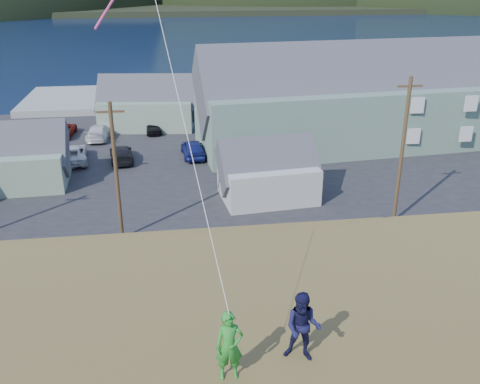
% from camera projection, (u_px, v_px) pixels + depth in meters
% --- Properties ---
extents(ground, '(900.00, 900.00, 0.00)m').
position_uv_depth(ground, '(195.00, 246.00, 33.20)').
color(ground, '#0A1638').
rests_on(ground, ground).
extents(grass_strip, '(110.00, 8.00, 0.10)m').
position_uv_depth(grass_strip, '(197.00, 261.00, 31.36)').
color(grass_strip, '#4C3D19').
rests_on(grass_strip, ground).
extents(waterfront_lot, '(72.00, 36.00, 0.12)m').
position_uv_depth(waterfront_lot, '(184.00, 157.00, 48.71)').
color(waterfront_lot, '#28282B').
rests_on(waterfront_lot, ground).
extents(wharf, '(26.00, 14.00, 0.90)m').
position_uv_depth(wharf, '(130.00, 99.00, 68.82)').
color(wharf, gray).
rests_on(wharf, ground).
extents(lodge, '(34.54, 12.51, 11.89)m').
position_uv_depth(lodge, '(375.00, 98.00, 50.82)').
color(lodge, slate).
rests_on(lodge, waterfront_lot).
extents(shed_palegreen_near, '(8.77, 5.71, 6.19)m').
position_uv_depth(shed_palegreen_near, '(11.00, 159.00, 41.33)').
color(shed_palegreen_near, gray).
rests_on(shed_palegreen_near, waterfront_lot).
extents(shed_white, '(7.59, 5.43, 5.69)m').
position_uv_depth(shed_white, '(268.00, 172.00, 39.03)').
color(shed_white, beige).
rests_on(shed_white, waterfront_lot).
extents(shed_palegreen_far, '(10.83, 6.96, 6.87)m').
position_uv_depth(shed_palegreen_far, '(147.00, 104.00, 56.91)').
color(shed_palegreen_far, slate).
rests_on(shed_palegreen_far, waterfront_lot).
extents(utility_poles, '(29.15, 0.24, 9.76)m').
position_uv_depth(utility_poles, '(170.00, 169.00, 32.63)').
color(utility_poles, '#47331E').
rests_on(utility_poles, waterfront_lot).
extents(parked_cars, '(25.32, 13.53, 1.58)m').
position_uv_depth(parked_cars, '(93.00, 141.00, 50.66)').
color(parked_cars, '#A8A9AD').
rests_on(parked_cars, waterfront_lot).
extents(kite_flyer_green, '(0.64, 0.42, 1.74)m').
position_uv_depth(kite_flyer_green, '(229.00, 346.00, 12.03)').
color(kite_flyer_green, '#268B29').
rests_on(kite_flyer_green, hillside).
extents(kite_flyer_navy, '(1.07, 0.96, 1.80)m').
position_uv_depth(kite_flyer_navy, '(303.00, 327.00, 12.61)').
color(kite_flyer_navy, '#15153A').
rests_on(kite_flyer_navy, hillside).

